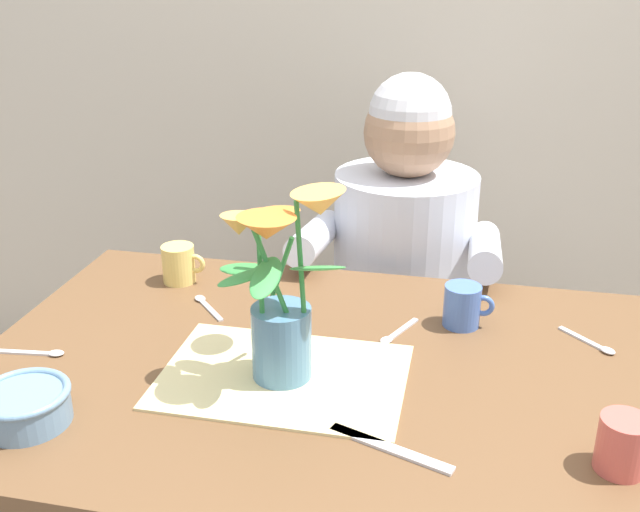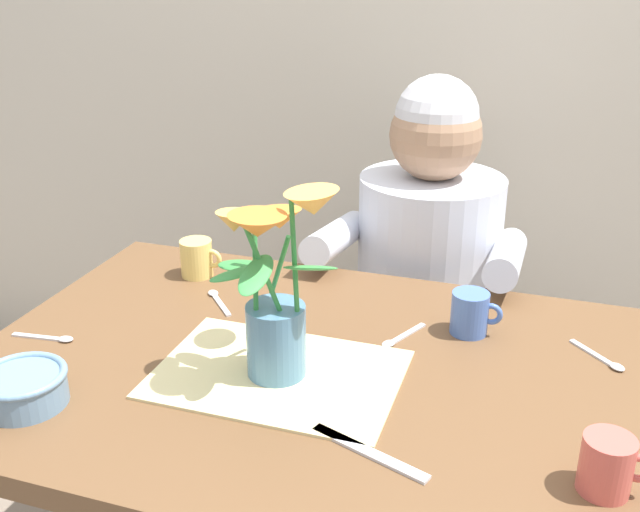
% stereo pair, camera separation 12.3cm
% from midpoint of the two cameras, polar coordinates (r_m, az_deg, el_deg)
% --- Properties ---
extents(wood_panel_backdrop, '(4.00, 0.10, 2.50)m').
position_cam_midpoint_polar(wood_panel_backdrop, '(2.11, 11.31, 18.47)').
color(wood_panel_backdrop, beige).
rests_on(wood_panel_backdrop, ground_plane).
extents(dining_table, '(1.20, 0.80, 0.74)m').
position_cam_midpoint_polar(dining_table, '(1.32, 2.79, -12.15)').
color(dining_table, brown).
rests_on(dining_table, ground_plane).
extents(seated_person, '(0.45, 0.47, 1.14)m').
position_cam_midpoint_polar(seated_person, '(1.87, 9.93, -4.05)').
color(seated_person, '#4C4C56').
rests_on(seated_person, ground_plane).
extents(striped_placemat, '(0.40, 0.28, 0.00)m').
position_cam_midpoint_polar(striped_placemat, '(1.24, -0.38, -9.13)').
color(striped_placemat, beige).
rests_on(striped_placemat, dining_table).
extents(flower_vase, '(0.23, 0.26, 0.33)m').
position_cam_midpoint_polar(flower_vase, '(1.17, -0.39, -2.70)').
color(flower_vase, teal).
rests_on(flower_vase, dining_table).
extents(ceramic_bowl, '(0.14, 0.14, 0.06)m').
position_cam_midpoint_polar(ceramic_bowl, '(1.22, -19.17, -9.56)').
color(ceramic_bowl, '#6689A8').
rests_on(ceramic_bowl, dining_table).
extents(dinner_knife, '(0.18, 0.08, 0.00)m').
position_cam_midpoint_polar(dinner_knife, '(1.08, 7.16, -14.86)').
color(dinner_knife, silver).
rests_on(dinner_knife, dining_table).
extents(ceramic_mug, '(0.09, 0.07, 0.08)m').
position_cam_midpoint_polar(ceramic_mug, '(1.59, -7.25, -0.22)').
color(ceramic_mug, '#E5C666').
rests_on(ceramic_mug, dining_table).
extents(tea_cup, '(0.09, 0.07, 0.08)m').
position_cam_midpoint_polar(tea_cup, '(1.39, 14.01, -4.34)').
color(tea_cup, '#476BB7').
rests_on(tea_cup, dining_table).
extents(coffee_cup, '(0.09, 0.07, 0.08)m').
position_cam_midpoint_polar(coffee_cup, '(1.08, 24.44, -14.53)').
color(coffee_cup, '#CC564C').
rests_on(coffee_cup, dining_table).
extents(spoon_0, '(0.06, 0.11, 0.01)m').
position_cam_midpoint_polar(spoon_0, '(1.35, 8.58, -6.39)').
color(spoon_0, silver).
rests_on(spoon_0, dining_table).
extents(spoon_1, '(0.09, 0.10, 0.01)m').
position_cam_midpoint_polar(spoon_1, '(1.49, -5.60, -3.33)').
color(spoon_1, silver).
rests_on(spoon_1, dining_table).
extents(spoon_2, '(0.12, 0.03, 0.01)m').
position_cam_midpoint_polar(spoon_2, '(1.40, -17.55, -6.10)').
color(spoon_2, silver).
rests_on(spoon_2, dining_table).
extents(spoon_3, '(0.09, 0.09, 0.01)m').
position_cam_midpoint_polar(spoon_3, '(1.39, 23.50, -7.43)').
color(spoon_3, silver).
rests_on(spoon_3, dining_table).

